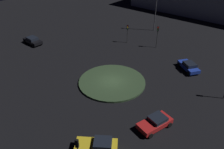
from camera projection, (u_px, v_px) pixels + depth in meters
The scene contains 10 objects.
ground_plane at pixel (112, 82), 33.98m from camera, with size 118.56×118.56×0.00m, color black.
roundabout_island at pixel (112, 82), 33.90m from camera, with size 9.84×9.84×0.27m, color #2D4228.
car_red at pixel (155, 122), 25.81m from camera, with size 4.36×2.86×1.35m.
car_yellow at pixel (98, 146), 22.83m from camera, with size 3.98×4.41×1.54m.
car_blue at pixel (189, 66), 36.70m from camera, with size 3.72×4.41×1.38m.
car_black at pixel (33, 40), 45.47m from camera, with size 2.09×4.26×1.38m.
traffic_light_southwest at pixel (78, 148), 20.09m from camera, with size 0.40×0.37×3.90m.
traffic_light_northeast at pixel (127, 30), 44.95m from camera, with size 0.40×0.37×3.71m.
traffic_light_east at pixel (158, 33), 42.79m from camera, with size 0.37×0.32×4.25m.
streetlamp_east at pixel (156, 4), 49.09m from camera, with size 0.48×0.48×9.61m.
Camera 1 is at (-21.01, -18.92, 18.87)m, focal length 36.75 mm.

